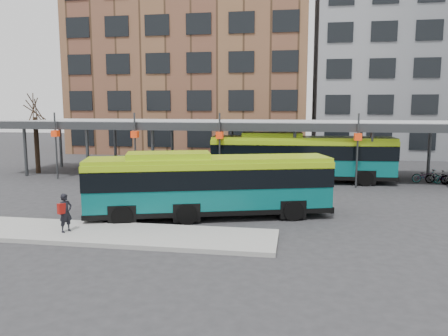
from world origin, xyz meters
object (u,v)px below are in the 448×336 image
at_px(bus_rear, 301,156).
at_px(pedestrian, 65,213).
at_px(bus_front, 208,183).
at_px(tree, 37,142).

xyz_separation_m(bus_rear, pedestrian, (-9.50, -14.69, -0.80)).
distance_m(bus_front, pedestrian, 6.50).
xyz_separation_m(bus_front, pedestrian, (-5.12, -3.94, -0.65)).
bearing_deg(bus_front, pedestrian, -159.39).
bearing_deg(bus_rear, bus_front, -115.14).
relative_size(bus_front, pedestrian, 7.33).
bearing_deg(tree, bus_rear, -1.66).
xyz_separation_m(tree, pedestrian, (10.94, -15.28, -1.45)).
distance_m(tree, pedestrian, 18.85).
xyz_separation_m(bus_front, bus_rear, (4.38, 10.75, 0.15)).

